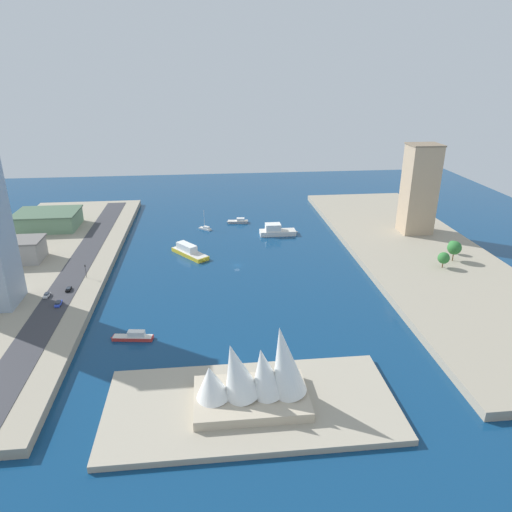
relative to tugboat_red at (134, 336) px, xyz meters
name	(u,v)px	position (x,y,z in m)	size (l,w,h in m)	color
ground_plane	(237,265)	(-42.61, -65.19, -1.29)	(440.00, 440.00, 0.00)	navy
quay_west	(421,255)	(-139.60, -65.19, 0.38)	(70.00, 240.00, 3.35)	#9E937F
quay_east	(37,271)	(54.39, -65.19, 0.38)	(70.00, 240.00, 3.35)	#9E937F
peninsula_point	(251,405)	(-39.48, 41.71, -0.29)	(85.29, 39.39, 2.00)	#A89E89
road_strip	(78,266)	(35.11, -65.19, 2.14)	(12.56, 228.00, 0.15)	#38383D
tugboat_red	(134,336)	(0.00, 0.00, 0.00)	(15.95, 5.29, 3.61)	red
yacht_sleek_gray	(238,221)	(-48.32, -134.52, -0.17)	(14.26, 5.44, 3.23)	#999EA3
ferry_white_commuter	(276,231)	(-69.39, -109.29, 1.26)	(23.24, 7.86, 6.89)	silver
ferry_yellow_fast	(189,251)	(-18.17, -82.02, 0.85)	(20.45, 23.78, 5.77)	yellow
sailboat_small_white	(205,228)	(-27.05, -123.24, -0.34)	(8.12, 7.32, 12.49)	white
apartment_midrise_tan	(419,189)	(-149.19, -96.77, 27.52)	(17.66, 15.13, 50.85)	tan
terminal_long_green	(48,220)	(66.59, -126.81, 7.15)	(36.25, 27.53, 10.11)	slate
carpark_squat_concrete	(2,251)	(73.22, -75.40, 7.67)	(39.72, 16.63, 11.16)	gray
van_white	(47,295)	(39.88, -32.21, 2.99)	(2.04, 4.60, 1.57)	black
suv_black	(69,289)	(32.29, -37.25, 2.92)	(1.87, 4.49, 1.43)	black
hatchback_blue	(58,303)	(32.84, -23.80, 3.04)	(2.09, 5.00, 1.71)	black
traffic_light_waterfront	(85,269)	(27.63, -50.32, 6.40)	(0.36, 0.36, 6.50)	black
opera_landmark	(254,376)	(-40.42, 41.71, 10.01)	(33.61, 20.81, 25.65)	#BCAD93
park_tree_cluster	(451,250)	(-147.73, -50.95, 8.06)	(18.27, 21.91, 10.29)	brown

